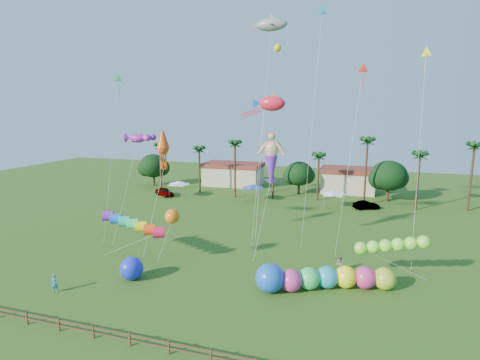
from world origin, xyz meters
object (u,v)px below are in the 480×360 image
(spectator_b, at_px, (340,264))
(blue_ball, at_px, (132,268))
(spectator_a, at_px, (55,283))
(caterpillar_inflatable, at_px, (320,278))
(car_b, at_px, (366,205))
(car_a, at_px, (164,192))

(spectator_b, distance_m, blue_ball, 20.56)
(spectator_a, height_order, spectator_b, spectator_a)
(spectator_a, height_order, caterpillar_inflatable, caterpillar_inflatable)
(spectator_a, bearing_deg, car_b, 31.34)
(caterpillar_inflatable, bearing_deg, blue_ball, 169.85)
(spectator_a, distance_m, caterpillar_inflatable, 23.79)
(spectator_b, relative_size, blue_ball, 0.74)
(spectator_a, relative_size, blue_ball, 0.76)
(spectator_b, bearing_deg, spectator_a, -98.42)
(spectator_a, height_order, blue_ball, blue_ball)
(caterpillar_inflatable, xyz_separation_m, blue_ball, (-17.48, -3.28, 0.02))
(spectator_a, bearing_deg, spectator_b, 3.37)
(car_b, relative_size, blue_ball, 1.86)
(spectator_a, distance_m, blue_ball, 6.66)
(spectator_b, relative_size, caterpillar_inflatable, 0.13)
(car_a, bearing_deg, blue_ball, -125.56)
(car_b, bearing_deg, spectator_b, 148.85)
(blue_ball, bearing_deg, car_b, 56.99)
(car_a, height_order, caterpillar_inflatable, caterpillar_inflatable)
(car_a, relative_size, spectator_b, 2.77)
(car_a, relative_size, blue_ball, 2.04)
(car_a, xyz_separation_m, car_b, (36.49, 1.08, -0.09))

